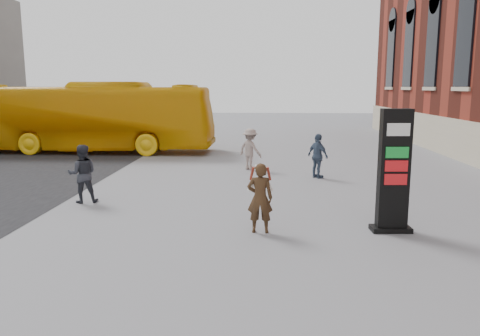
{
  "coord_description": "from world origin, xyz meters",
  "views": [
    {
      "loc": [
        0.64,
        -9.54,
        3.24
      ],
      "look_at": [
        0.1,
        1.64,
        1.3
      ],
      "focal_mm": 35.0,
      "sensor_mm": 36.0,
      "label": 1
    }
  ],
  "objects_px": {
    "info_pylon": "(394,171)",
    "woman": "(260,197)",
    "bus": "(88,117)",
    "pedestrian_b": "(250,149)",
    "pedestrian_c": "(318,156)",
    "pedestrian_a": "(82,174)"
  },
  "relations": [
    {
      "from": "bus",
      "to": "pedestrian_a",
      "type": "height_order",
      "value": "bus"
    },
    {
      "from": "pedestrian_a",
      "to": "pedestrian_b",
      "type": "height_order",
      "value": "pedestrian_a"
    },
    {
      "from": "bus",
      "to": "info_pylon",
      "type": "bearing_deg",
      "value": -136.39
    },
    {
      "from": "info_pylon",
      "to": "pedestrian_b",
      "type": "xyz_separation_m",
      "value": [
        -3.41,
        7.89,
        -0.57
      ]
    },
    {
      "from": "woman",
      "to": "pedestrian_b",
      "type": "height_order",
      "value": "pedestrian_b"
    },
    {
      "from": "info_pylon",
      "to": "pedestrian_c",
      "type": "xyz_separation_m",
      "value": [
        -0.94,
        6.28,
        -0.59
      ]
    },
    {
      "from": "woman",
      "to": "pedestrian_c",
      "type": "distance_m",
      "value": 6.81
    },
    {
      "from": "bus",
      "to": "pedestrian_c",
      "type": "height_order",
      "value": "bus"
    },
    {
      "from": "pedestrian_a",
      "to": "pedestrian_b",
      "type": "distance_m",
      "value": 7.21
    },
    {
      "from": "pedestrian_b",
      "to": "pedestrian_c",
      "type": "bearing_deg",
      "value": -173.57
    },
    {
      "from": "pedestrian_b",
      "to": "bus",
      "type": "bearing_deg",
      "value": 9.25
    },
    {
      "from": "pedestrian_a",
      "to": "pedestrian_b",
      "type": "relative_size",
      "value": 1.01
    },
    {
      "from": "woman",
      "to": "pedestrian_b",
      "type": "relative_size",
      "value": 0.97
    },
    {
      "from": "woman",
      "to": "pedestrian_b",
      "type": "bearing_deg",
      "value": -85.4
    },
    {
      "from": "pedestrian_c",
      "to": "info_pylon",
      "type": "bearing_deg",
      "value": 150.64
    },
    {
      "from": "pedestrian_a",
      "to": "pedestrian_c",
      "type": "xyz_separation_m",
      "value": [
        7.06,
        3.96,
        -0.02
      ]
    },
    {
      "from": "info_pylon",
      "to": "woman",
      "type": "height_order",
      "value": "info_pylon"
    },
    {
      "from": "info_pylon",
      "to": "pedestrian_b",
      "type": "distance_m",
      "value": 8.62
    },
    {
      "from": "info_pylon",
      "to": "woman",
      "type": "relative_size",
      "value": 1.75
    },
    {
      "from": "info_pylon",
      "to": "bus",
      "type": "distance_m",
      "value": 17.27
    },
    {
      "from": "pedestrian_b",
      "to": "pedestrian_c",
      "type": "height_order",
      "value": "pedestrian_b"
    },
    {
      "from": "bus",
      "to": "pedestrian_a",
      "type": "bearing_deg",
      "value": -159.46
    }
  ]
}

